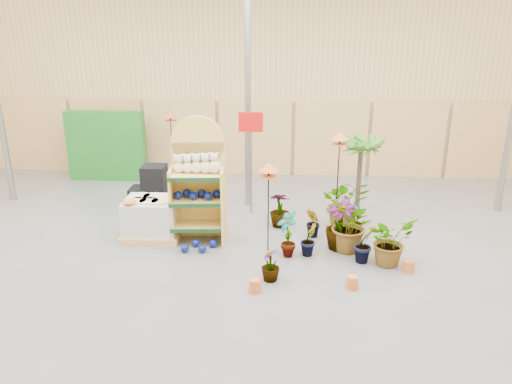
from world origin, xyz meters
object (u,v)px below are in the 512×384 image
(potted_plant_2, at_px, (351,225))
(pallet_stack, at_px, (152,218))
(display_shelf, at_px, (198,185))
(bird_table_front, at_px, (269,170))

(potted_plant_2, bearing_deg, pallet_stack, 173.87)
(pallet_stack, bearing_deg, display_shelf, 1.89)
(display_shelf, xyz_separation_m, bird_table_front, (1.32, -0.49, 0.45))
(display_shelf, bearing_deg, bird_table_front, -24.64)
(pallet_stack, xyz_separation_m, potted_plant_2, (3.70, -0.40, 0.12))
(display_shelf, height_order, bird_table_front, display_shelf)
(bird_table_front, relative_size, potted_plant_2, 1.63)
(pallet_stack, bearing_deg, potted_plant_2, -6.64)
(display_shelf, bearing_deg, pallet_stack, 178.03)
(bird_table_front, bearing_deg, display_shelf, 159.73)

